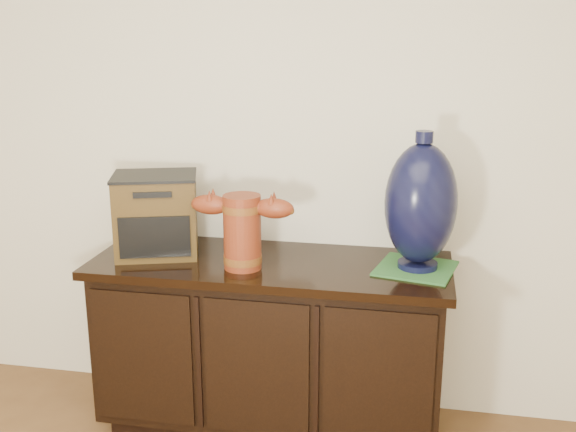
% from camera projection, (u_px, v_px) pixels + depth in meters
% --- Properties ---
extents(sideboard, '(1.46, 0.56, 0.75)m').
position_uv_depth(sideboard, '(271.00, 343.00, 2.85)').
color(sideboard, black).
rests_on(sideboard, ground).
extents(terracotta_vessel, '(0.42, 0.16, 0.30)m').
position_uv_depth(terracotta_vessel, '(242.00, 227.00, 2.63)').
color(terracotta_vessel, maroon).
rests_on(terracotta_vessel, sideboard).
extents(tv_radio, '(0.41, 0.36, 0.34)m').
position_uv_depth(tv_radio, '(156.00, 215.00, 2.80)').
color(tv_radio, '#402D10').
rests_on(tv_radio, sideboard).
extents(green_mat, '(0.35, 0.35, 0.01)m').
position_uv_depth(green_mat, '(416.00, 268.00, 2.65)').
color(green_mat, '#2C632C').
rests_on(green_mat, sideboard).
extents(lamp_base, '(0.33, 0.33, 0.54)m').
position_uv_depth(lamp_base, '(421.00, 204.00, 2.58)').
color(lamp_base, black).
rests_on(lamp_base, green_mat).
extents(spray_can, '(0.06, 0.06, 0.16)m').
position_uv_depth(spray_can, '(241.00, 230.00, 2.89)').
color(spray_can, '#560E14').
rests_on(spray_can, sideboard).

